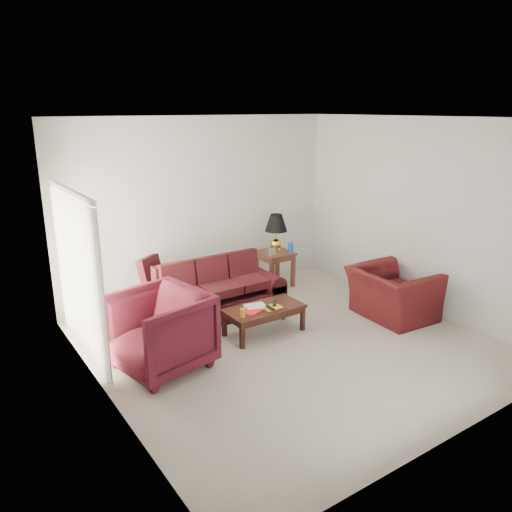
{
  "coord_description": "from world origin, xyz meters",
  "views": [
    {
      "loc": [
        -3.88,
        -4.9,
        3.12
      ],
      "look_at": [
        0.0,
        0.85,
        1.05
      ],
      "focal_mm": 35.0,
      "sensor_mm": 36.0,
      "label": 1
    }
  ],
  "objects": [
    {
      "name": "magazine_orange",
      "position": [
        -0.02,
        0.41,
        0.41
      ],
      "size": [
        0.27,
        0.2,
        0.02
      ],
      "primitive_type": "cube",
      "rotation": [
        0.0,
        0.0,
        0.01
      ],
      "color": "gold",
      "rests_on": "coffee_table"
    },
    {
      "name": "picture_frame",
      "position": [
        1.01,
        2.22,
        0.71
      ],
      "size": [
        0.15,
        0.18,
        0.05
      ],
      "primitive_type": "cube",
      "rotation": [
        1.36,
        0.0,
        -0.16
      ],
      "color": "#B4B4B8",
      "rests_on": "end_table"
    },
    {
      "name": "table_lamp",
      "position": [
        1.25,
        2.06,
        0.97
      ],
      "size": [
        0.42,
        0.42,
        0.68
      ],
      "primitive_type": null,
      "rotation": [
        0.0,
        0.0,
        -0.04
      ],
      "color": "#E1CE46",
      "rests_on": "end_table"
    },
    {
      "name": "armchair_right",
      "position": [
        1.86,
        -0.14,
        0.38
      ],
      "size": [
        1.11,
        1.24,
        0.76
      ],
      "primitive_type": "imported",
      "rotation": [
        0.0,
        0.0,
        1.5
      ],
      "color": "#430F11",
      "rests_on": "ground"
    },
    {
      "name": "magazine_red",
      "position": [
        -0.34,
        0.45,
        0.4
      ],
      "size": [
        0.32,
        0.29,
        0.01
      ],
      "primitive_type": "cube",
      "rotation": [
        0.0,
        0.0,
        0.45
      ],
      "color": "red",
      "rests_on": "coffee_table"
    },
    {
      "name": "coffee_table",
      "position": [
        -0.11,
        0.49,
        0.2
      ],
      "size": [
        1.25,
        0.87,
        0.4
      ],
      "primitive_type": null,
      "rotation": [
        0.0,
        0.0,
        -0.29
      ],
      "color": "black",
      "rests_on": "ground"
    },
    {
      "name": "floor_lamp",
      "position": [
        -1.98,
        2.2,
        0.72
      ],
      "size": [
        0.3,
        0.3,
        1.45
      ],
      "primitive_type": null,
      "rotation": [
        0.0,
        0.0,
        0.32
      ],
      "color": "silver",
      "rests_on": "ground"
    },
    {
      "name": "magazine_white",
      "position": [
        -0.19,
        0.57,
        0.41
      ],
      "size": [
        0.33,
        0.27,
        0.02
      ],
      "primitive_type": "cube",
      "rotation": [
        0.0,
        0.0,
        -0.17
      ],
      "color": "white",
      "rests_on": "coffee_table"
    },
    {
      "name": "floor",
      "position": [
        0.0,
        0.0,
        0.0
      ],
      "size": [
        5.0,
        5.0,
        0.0
      ],
      "primitive_type": "plane",
      "color": "#BEB2A2",
      "rests_on": "ground"
    },
    {
      "name": "remote_b",
      "position": [
        0.07,
        0.46,
        0.43
      ],
      "size": [
        0.16,
        0.17,
        0.02
      ],
      "primitive_type": "cube",
      "rotation": [
        0.0,
        0.0,
        -0.71
      ],
      "color": "black",
      "rests_on": "coffee_table"
    },
    {
      "name": "throw_pillow",
      "position": [
        -1.14,
        2.09,
        0.7
      ],
      "size": [
        0.48,
        0.42,
        0.45
      ],
      "primitive_type": "cube",
      "rotation": [
        -0.21,
        0.0,
        0.57
      ],
      "color": "black",
      "rests_on": "sofa"
    },
    {
      "name": "end_table",
      "position": [
        1.2,
        2.03,
        0.32
      ],
      "size": [
        0.59,
        0.59,
        0.64
      ],
      "primitive_type": null,
      "rotation": [
        0.0,
        0.0,
        -0.01
      ],
      "color": "#53221C",
      "rests_on": "ground"
    },
    {
      "name": "sofa",
      "position": [
        -0.34,
        1.41,
        0.42
      ],
      "size": [
        2.13,
        1.02,
        0.85
      ],
      "primitive_type": null,
      "rotation": [
        0.0,
        0.0,
        0.06
      ],
      "color": "black",
      "rests_on": "ground"
    },
    {
      "name": "blinds",
      "position": [
        -2.42,
        1.3,
        1.08
      ],
      "size": [
        0.1,
        2.0,
        2.16
      ],
      "primitive_type": "cube",
      "color": "silver",
      "rests_on": "ground"
    },
    {
      "name": "clock",
      "position": [
        1.04,
        1.88,
        0.7
      ],
      "size": [
        0.13,
        0.06,
        0.13
      ],
      "primitive_type": "cube",
      "rotation": [
        0.0,
        0.0,
        0.12
      ],
      "color": "silver",
      "rests_on": "end_table"
    },
    {
      "name": "remote_a",
      "position": [
        -0.09,
        0.37,
        0.43
      ],
      "size": [
        0.07,
        0.18,
        0.02
      ],
      "primitive_type": "cube",
      "rotation": [
        0.0,
        0.0,
        -0.07
      ],
      "color": "black",
      "rests_on": "coffee_table"
    },
    {
      "name": "yellow_glass",
      "position": [
        -0.54,
        0.37,
        0.46
      ],
      "size": [
        0.09,
        0.09,
        0.12
      ],
      "primitive_type": "cylinder",
      "rotation": [
        0.0,
        0.0,
        -0.32
      ],
      "color": "gold",
      "rests_on": "coffee_table"
    },
    {
      "name": "armchair_left",
      "position": [
        -1.74,
        0.38,
        0.49
      ],
      "size": [
        1.27,
        1.25,
        0.99
      ],
      "primitive_type": "imported",
      "rotation": [
        0.0,
        0.0,
        -1.38
      ],
      "color": "#46101A",
      "rests_on": "ground"
    },
    {
      "name": "blue_canister",
      "position": [
        1.44,
        1.87,
        0.72
      ],
      "size": [
        0.12,
        0.12,
        0.16
      ],
      "primitive_type": "cylinder",
      "rotation": [
        0.0,
        0.0,
        -0.14
      ],
      "color": "#1B53B4",
      "rests_on": "end_table"
    }
  ]
}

